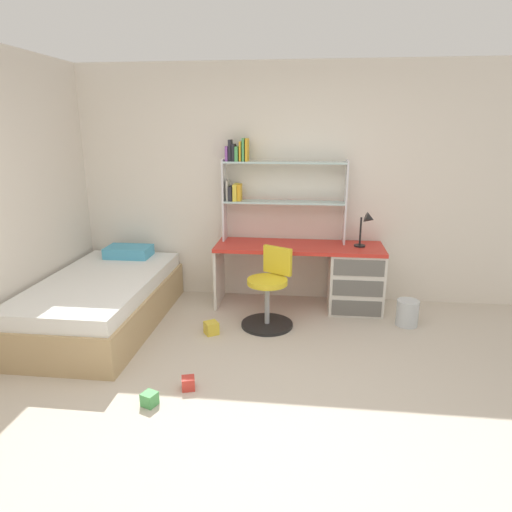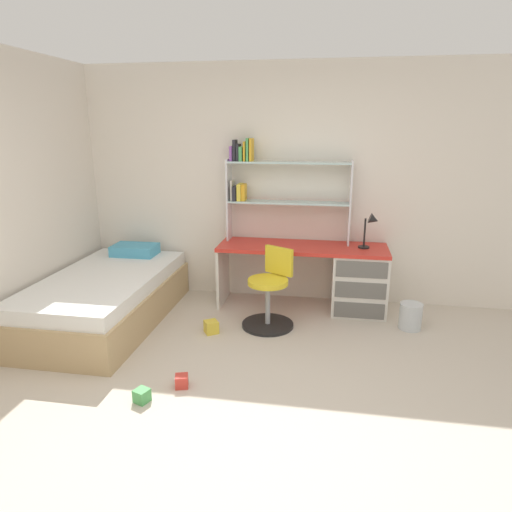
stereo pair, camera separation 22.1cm
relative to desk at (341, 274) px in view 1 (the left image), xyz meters
name	(u,v)px [view 1 (the left image)]	position (x,y,z in m)	size (l,w,h in m)	color
ground_plane	(257,419)	(-0.68, -2.07, -0.40)	(5.59, 5.75, 0.02)	beige
room_shell	(141,200)	(-1.86, -0.88, 0.92)	(5.59, 5.75, 2.61)	silver
desk	(341,274)	(0.00, 0.00, 0.00)	(1.81, 0.57, 0.71)	red
bookshelf_hutch	(267,182)	(-0.83, 0.17, 0.97)	(1.35, 0.22, 1.12)	silver
desk_lamp	(367,224)	(0.24, -0.01, 0.57)	(0.20, 0.16, 0.38)	black
swivel_chair	(269,296)	(-0.74, -0.54, -0.08)	(0.52, 0.52, 0.79)	black
bed_platform	(102,301)	(-2.41, -0.71, -0.14)	(1.10, 2.03, 0.62)	tan
waste_bin	(407,313)	(0.65, -0.38, -0.26)	(0.22, 0.22, 0.26)	silver
toy_block_red_0	(188,383)	(-1.25, -1.78, -0.34)	(0.10, 0.10, 0.10)	red
toy_block_yellow_1	(211,328)	(-1.27, -0.81, -0.33)	(0.12, 0.12, 0.12)	gold
toy_block_green_2	(150,399)	(-1.47, -2.01, -0.34)	(0.10, 0.10, 0.10)	#479E51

